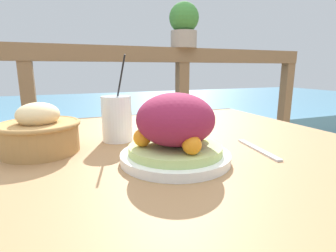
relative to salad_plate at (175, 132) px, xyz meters
name	(u,v)px	position (x,y,z in m)	size (l,w,h in m)	color
patio_table	(173,172)	(0.06, 0.14, -0.16)	(1.07, 1.00, 0.75)	#997047
railing_fence	(114,100)	(0.06, 1.06, -0.04)	(2.80, 0.08, 1.09)	brown
sea_backdrop	(85,119)	(0.06, 3.56, -0.61)	(12.00, 4.00, 0.42)	teal
salad_plate	(175,132)	(0.00, 0.00, 0.00)	(0.25, 0.25, 0.16)	white
drink_glass	(117,118)	(-0.09, 0.22, 0.00)	(0.09, 0.09, 0.25)	silver
bread_basket	(40,132)	(-0.29, 0.19, -0.02)	(0.20, 0.20, 0.13)	#AD7F47
potted_plant	(184,24)	(0.52, 1.06, 0.41)	(0.19, 0.19, 0.28)	gray
knife	(258,149)	(0.23, -0.01, -0.07)	(0.04, 0.18, 0.00)	silver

